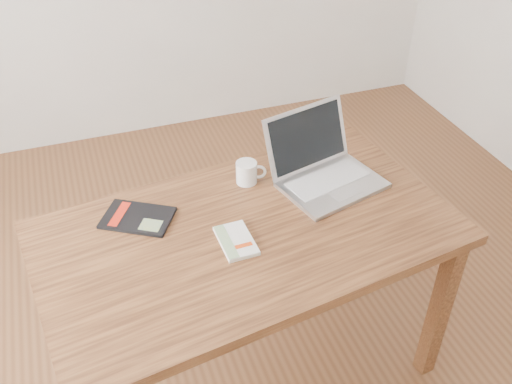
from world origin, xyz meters
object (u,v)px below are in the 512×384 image
object	(u,v)px
black_guidebook	(138,218)
coffee_mug	(247,172)
laptop	(323,168)
desk	(248,248)
white_guidebook	(236,241)

from	to	relation	value
black_guidebook	coffee_mug	bearing A→B (deg)	-47.77
laptop	coffee_mug	world-z (taller)	laptop
desk	black_guidebook	xyz separation A→B (m)	(-0.34, 0.17, 0.10)
desk	coffee_mug	world-z (taller)	coffee_mug
white_guidebook	black_guidebook	distance (m)	0.36
laptop	black_guidebook	bearing A→B (deg)	165.72
desk	laptop	size ratio (longest dim) A/B	3.46
coffee_mug	white_guidebook	bearing A→B (deg)	-99.23
black_guidebook	white_guidebook	bearing A→B (deg)	-97.29
laptop	coffee_mug	distance (m)	0.28
desk	white_guidebook	size ratio (longest dim) A/B	8.49
desk	black_guidebook	distance (m)	0.39
coffee_mug	laptop	bearing A→B (deg)	-0.41
desk	laptop	distance (m)	0.42
white_guidebook	black_guidebook	xyz separation A→B (m)	(-0.28, 0.23, -0.00)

